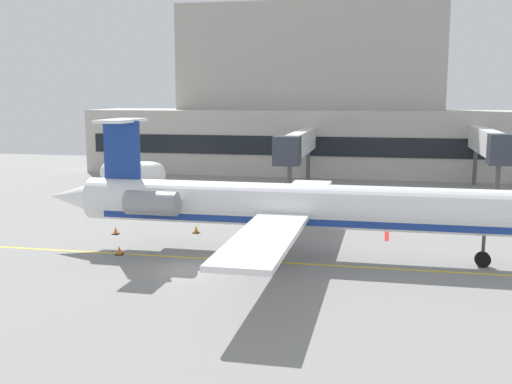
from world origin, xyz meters
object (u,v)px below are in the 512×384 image
at_px(regional_jet, 294,206).
at_px(pushback_tractor, 285,198).
at_px(fuel_tank, 133,173).
at_px(baggage_tug, 458,208).

distance_m(regional_jet, pushback_tractor, 15.78).
bearing_deg(fuel_tank, regional_jet, -49.54).
relative_size(regional_jet, fuel_tank, 4.47).
height_order(regional_jet, pushback_tractor, regional_jet).
bearing_deg(pushback_tractor, fuel_tank, 152.58).
distance_m(pushback_tractor, fuel_tank, 20.39).
xyz_separation_m(regional_jet, pushback_tractor, (-3.00, 15.34, -2.18)).
distance_m(regional_jet, baggage_tug, 18.02).
height_order(baggage_tug, fuel_tank, fuel_tank).
bearing_deg(baggage_tug, fuel_tank, 161.53).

